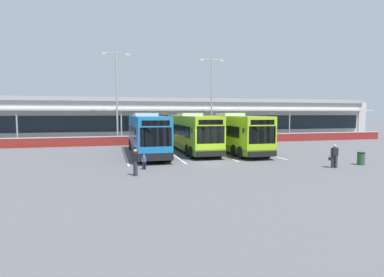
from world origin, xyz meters
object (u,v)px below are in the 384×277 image
coach_bus_centre (233,134)px  litter_bin (361,159)px  coach_bus_leftmost (147,135)px  lamp_post_centre (212,94)px  coach_bus_left_centre (192,133)px  lamp_post_west (117,92)px  pedestrian_child (144,162)px  pedestrian_in_dark_coat (135,161)px  pedestrian_with_handbag (334,155)px

coach_bus_centre → litter_bin: 11.46m
coach_bus_leftmost → lamp_post_centre: bearing=50.0°
litter_bin → coach_bus_centre: bearing=122.4°
coach_bus_left_centre → lamp_post_centre: (5.49, 10.75, 4.50)m
lamp_post_west → litter_bin: 26.89m
pedestrian_child → lamp_post_west: size_ratio=0.09×
litter_bin → pedestrian_in_dark_coat: bearing=179.7°
pedestrian_with_handbag → coach_bus_leftmost: bearing=139.2°
pedestrian_with_handbag → pedestrian_in_dark_coat: same height
lamp_post_centre → pedestrian_child: bearing=-119.5°
pedestrian_in_dark_coat → pedestrian_child: (0.71, 1.96, -0.33)m
pedestrian_with_handbag → litter_bin: size_ratio=1.74×
coach_bus_centre → pedestrian_in_dark_coat: 13.95m
coach_bus_left_centre → coach_bus_leftmost: bearing=-165.3°
coach_bus_left_centre → lamp_post_centre: bearing=62.9°
pedestrian_child → lamp_post_west: bearing=94.3°
pedestrian_in_dark_coat → pedestrian_child: pedestrian_in_dark_coat is taller
coach_bus_left_centre → coach_bus_centre: same height
pedestrian_in_dark_coat → pedestrian_child: size_ratio=1.61×
pedestrian_with_handbag → lamp_post_centre: 22.80m
pedestrian_in_dark_coat → pedestrian_child: 2.11m
pedestrian_child → lamp_post_centre: size_ratio=0.09×
lamp_post_centre → coach_bus_left_centre: bearing=-117.1°
litter_bin → pedestrian_child: bearing=172.5°
coach_bus_left_centre → coach_bus_centre: 4.06m
coach_bus_leftmost → lamp_post_west: size_ratio=1.10×
coach_bus_leftmost → lamp_post_centre: (10.01, 11.93, 4.50)m
coach_bus_left_centre → coach_bus_centre: size_ratio=1.00×
coach_bus_centre → lamp_post_centre: (1.61, 11.91, 4.50)m
lamp_post_centre → litter_bin: bearing=-78.2°
pedestrian_in_dark_coat → lamp_post_centre: lamp_post_centre is taller
coach_bus_leftmost → lamp_post_centre: size_ratio=1.10×
coach_bus_centre → lamp_post_west: lamp_post_west is taller
coach_bus_left_centre → lamp_post_west: lamp_post_west is taller
coach_bus_left_centre → pedestrian_in_dark_coat: bearing=-120.3°
pedestrian_in_dark_coat → lamp_post_west: (-0.66, 20.01, 5.42)m
coach_bus_left_centre → pedestrian_child: coach_bus_left_centre is taller
coach_bus_centre → pedestrian_child: coach_bus_centre is taller
coach_bus_leftmost → coach_bus_centre: 8.41m
coach_bus_left_centre → pedestrian_with_handbag: coach_bus_left_centre is taller
pedestrian_with_handbag → pedestrian_child: pedestrian_with_handbag is taller
pedestrian_child → lamp_post_centre: (11.04, 19.48, 5.75)m
coach_bus_leftmost → litter_bin: bearing=-33.5°
pedestrian_in_dark_coat → lamp_post_west: size_ratio=0.15×
coach_bus_leftmost → coach_bus_centre: same height
coach_bus_left_centre → coach_bus_centre: bearing=-16.7°
coach_bus_centre → lamp_post_centre: 12.84m
coach_bus_centre → pedestrian_with_handbag: coach_bus_centre is taller
pedestrian_with_handbag → litter_bin: (2.75, 0.56, -0.39)m
pedestrian_with_handbag → lamp_post_centre: size_ratio=0.15×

